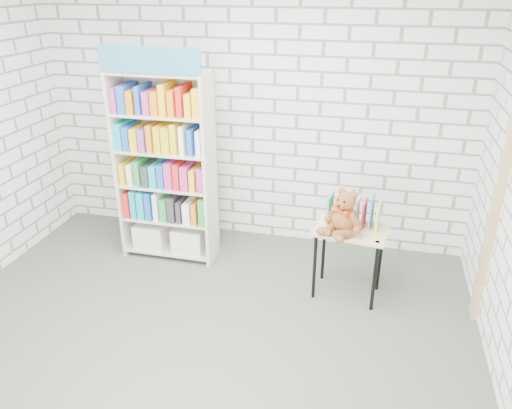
# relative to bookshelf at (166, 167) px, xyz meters

# --- Properties ---
(ground) EXTENTS (4.50, 4.50, 0.00)m
(ground) POSITION_rel_bookshelf_xyz_m (0.72, -1.36, -0.97)
(ground) COLOR #464E42
(ground) RESTS_ON ground
(room_shell) EXTENTS (4.52, 4.02, 2.81)m
(room_shell) POSITION_rel_bookshelf_xyz_m (0.72, -1.36, 0.81)
(room_shell) COLOR silver
(room_shell) RESTS_ON ground
(bookshelf) EXTENTS (0.95, 0.37, 2.13)m
(bookshelf) POSITION_rel_bookshelf_xyz_m (0.00, 0.00, 0.00)
(bookshelf) COLOR beige
(bookshelf) RESTS_ON ground
(display_table) EXTENTS (0.67, 0.51, 0.67)m
(display_table) POSITION_rel_bookshelf_xyz_m (1.84, -0.32, -0.40)
(display_table) COLOR tan
(display_table) RESTS_ON ground
(table_books) EXTENTS (0.46, 0.24, 0.26)m
(table_books) POSITION_rel_bookshelf_xyz_m (1.85, -0.22, -0.17)
(table_books) COLOR teal
(table_books) RESTS_ON display_table
(teddy_bear) EXTENTS (0.38, 0.36, 0.39)m
(teddy_bear) POSITION_rel_bookshelf_xyz_m (1.77, -0.41, -0.15)
(teddy_bear) COLOR brown
(teddy_bear) RESTS_ON display_table
(door_trim) EXTENTS (0.05, 0.12, 2.10)m
(door_trim) POSITION_rel_bookshelf_xyz_m (2.94, -0.41, 0.08)
(door_trim) COLOR tan
(door_trim) RESTS_ON ground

